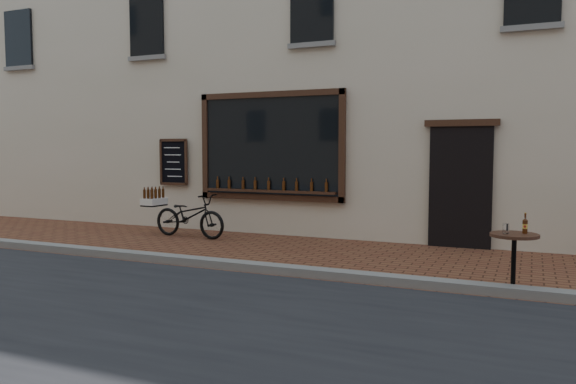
% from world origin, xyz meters
% --- Properties ---
extents(ground, '(90.00, 90.00, 0.00)m').
position_xyz_m(ground, '(0.00, 0.00, 0.00)').
color(ground, brown).
rests_on(ground, ground).
extents(kerb, '(90.00, 0.25, 0.12)m').
position_xyz_m(kerb, '(0.00, 0.20, 0.06)').
color(kerb, slate).
rests_on(kerb, ground).
extents(shop_building, '(28.00, 6.20, 10.00)m').
position_xyz_m(shop_building, '(0.00, 6.50, 5.00)').
color(shop_building, beige).
rests_on(shop_building, ground).
extents(cargo_bicycle, '(1.99, 0.72, 0.95)m').
position_xyz_m(cargo_bicycle, '(-3.29, 2.47, 0.45)').
color(cargo_bicycle, black).
rests_on(cargo_bicycle, ground).
extents(bistro_table, '(0.58, 0.58, 1.00)m').
position_xyz_m(bistro_table, '(2.92, 0.35, 0.54)').
color(bistro_table, black).
rests_on(bistro_table, ground).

